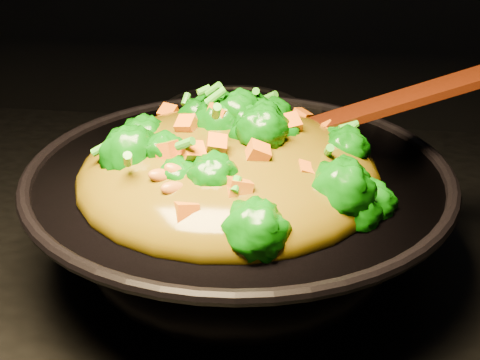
# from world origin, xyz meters

# --- Properties ---
(wok) EXTENTS (0.59, 0.59, 0.13)m
(wok) POSITION_xyz_m (0.04, -0.01, 0.96)
(wok) COLOR black
(wok) RESTS_ON stovetop
(stir_fry) EXTENTS (0.34, 0.34, 0.11)m
(stir_fry) POSITION_xyz_m (0.03, -0.03, 1.08)
(stir_fry) COLOR #0A5906
(stir_fry) RESTS_ON wok
(spatula) EXTENTS (0.30, 0.06, 0.13)m
(spatula) POSITION_xyz_m (0.16, 0.05, 1.08)
(spatula) COLOR #391A05
(spatula) RESTS_ON wok
(back_pot) EXTENTS (0.22, 0.22, 0.11)m
(back_pot) POSITION_xyz_m (-0.00, 0.22, 0.96)
(back_pot) COLOR black
(back_pot) RESTS_ON stovetop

